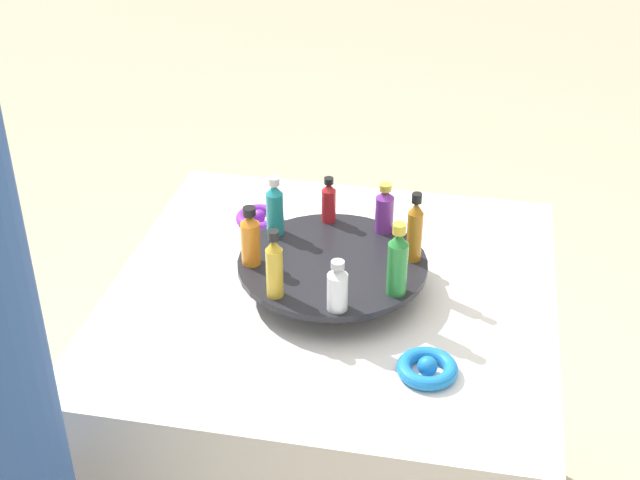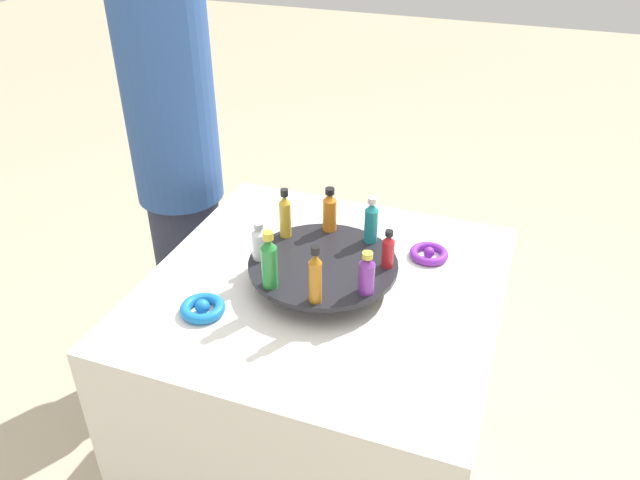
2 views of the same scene
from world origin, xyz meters
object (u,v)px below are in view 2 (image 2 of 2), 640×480
at_px(bottle_red, 388,250).
at_px(ribbon_bow_purple, 429,254).
at_px(bottle_orange, 330,211).
at_px(display_stand, 323,269).
at_px(bottle_amber, 315,276).
at_px(bottle_green, 269,261).
at_px(bottle_clear, 259,242).
at_px(person_figure, 176,156).
at_px(bottle_purple, 367,274).
at_px(ribbon_bow_blue, 203,308).
at_px(bottle_gold, 285,215).
at_px(bottle_teal, 371,221).

relative_size(bottle_red, ribbon_bow_purple, 0.96).
distance_m(bottle_orange, ribbon_bow_purple, 0.27).
relative_size(display_stand, bottle_orange, 3.04).
bearing_deg(bottle_amber, ribbon_bow_purple, -117.66).
height_order(bottle_green, ribbon_bow_purple, bottle_green).
relative_size(bottle_clear, person_figure, 0.06).
relative_size(bottle_green, bottle_purple, 1.35).
relative_size(bottle_clear, ribbon_bow_blue, 0.93).
xyz_separation_m(ribbon_bow_blue, ribbon_bow_purple, (-0.42, -0.39, -0.00)).
relative_size(bottle_clear, ribbon_bow_purple, 0.96).
bearing_deg(person_figure, bottle_clear, -9.60).
xyz_separation_m(bottle_orange, bottle_clear, (0.11, 0.18, -0.01)).
relative_size(bottle_purple, bottle_gold, 0.79).
height_order(display_stand, person_figure, person_figure).
relative_size(bottle_red, bottle_teal, 0.79).
xyz_separation_m(bottle_teal, person_figure, (0.68, -0.25, -0.04)).
xyz_separation_m(ribbon_bow_blue, person_figure, (0.40, -0.56, 0.06)).
distance_m(bottle_amber, bottle_purple, 0.11).
relative_size(bottle_red, bottle_orange, 0.82).
xyz_separation_m(bottle_purple, ribbon_bow_purple, (-0.09, -0.27, -0.10)).
bearing_deg(bottle_red, bottle_clear, 13.51).
xyz_separation_m(bottle_green, bottle_amber, (-0.11, 0.02, -0.00)).
distance_m(bottle_teal, bottle_gold, 0.21).
distance_m(display_stand, bottle_orange, 0.16).
bearing_deg(bottle_orange, ribbon_bow_blue, 62.34).
xyz_separation_m(bottle_green, bottle_orange, (-0.04, -0.27, -0.01)).
distance_m(display_stand, bottle_purple, 0.16).
xyz_separation_m(bottle_amber, ribbon_bow_purple, (-0.18, -0.33, -0.11)).
height_order(display_stand, bottle_clear, bottle_clear).
bearing_deg(bottle_gold, bottle_clear, 81.01).
height_order(display_stand, bottle_orange, bottle_orange).
bearing_deg(person_figure, bottle_gold, 0.00).
bearing_deg(bottle_gold, bottle_teal, -166.49).
xyz_separation_m(bottle_amber, bottle_red, (-0.11, -0.18, -0.02)).
bearing_deg(bottle_gold, ribbon_bow_purple, -160.70).
distance_m(bottle_green, bottle_purple, 0.21).
bearing_deg(ribbon_bow_purple, ribbon_bow_blue, 42.66).
distance_m(bottle_green, bottle_orange, 0.27).
bearing_deg(person_figure, bottle_green, -11.56).
bearing_deg(display_stand, ribbon_bow_purple, -137.34).
distance_m(bottle_orange, bottle_clear, 0.21).
height_order(bottle_gold, ribbon_bow_purple, bottle_gold).
relative_size(bottle_green, ribbon_bow_blue, 1.36).
bearing_deg(display_stand, bottle_red, -166.49).
bearing_deg(ribbon_bow_purple, bottle_clear, 32.88).
height_order(ribbon_bow_blue, ribbon_bow_purple, ribbon_bow_blue).
bearing_deg(bottle_clear, ribbon_bow_blue, 66.92).
bearing_deg(display_stand, person_figure, -31.48).
bearing_deg(display_stand, ribbon_bow_blue, 42.66).
bearing_deg(display_stand, bottle_gold, -31.49).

